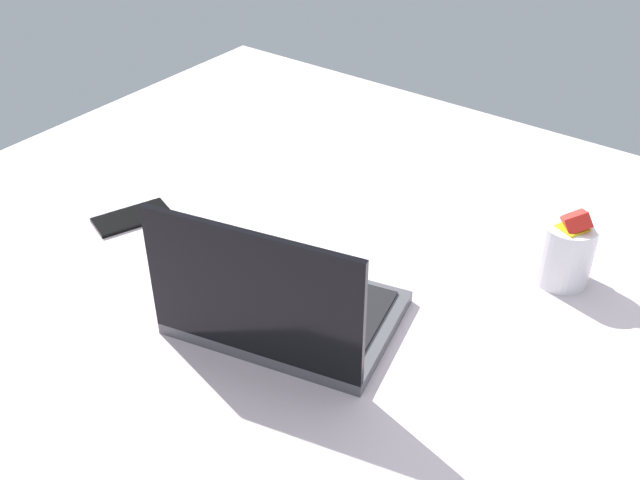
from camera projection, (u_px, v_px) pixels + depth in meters
bed_mattress at (370, 317)px, 131.98cm from camera, size 180.00×140.00×18.00cm
laptop at (280, 307)px, 113.37cm from camera, size 37.21×29.63×23.00cm
snack_cup at (566, 250)px, 122.81cm from camera, size 9.00×9.39×14.59cm
cell_phone at (132, 217)px, 141.11cm from camera, size 11.43×15.52×0.80cm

